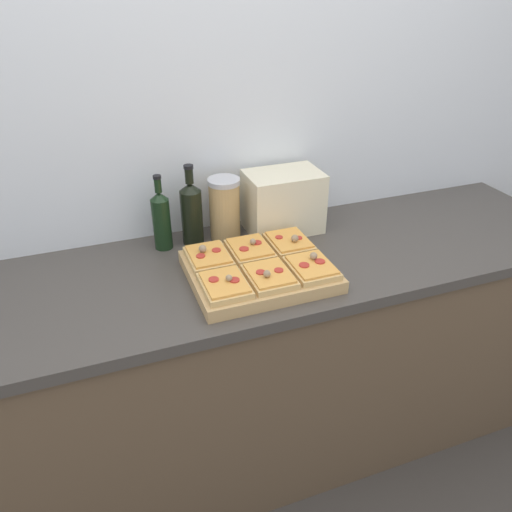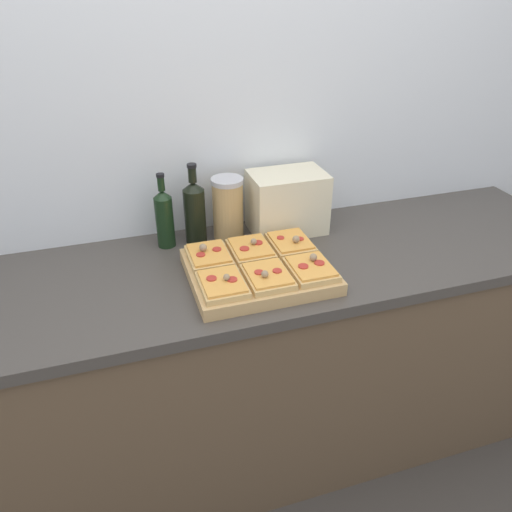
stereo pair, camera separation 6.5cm
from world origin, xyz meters
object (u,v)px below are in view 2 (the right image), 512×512
olive_oil_bottle (164,217)px  grain_jar_tall (228,208)px  cutting_board (259,271)px  wine_bottle (195,211)px  toaster_oven (287,202)px

olive_oil_bottle → grain_jar_tall: bearing=0.0°
cutting_board → olive_oil_bottle: (-0.25, 0.31, 0.09)m
wine_bottle → toaster_oven: (0.35, -0.01, -0.01)m
olive_oil_bottle → grain_jar_tall: (0.23, 0.00, 0.00)m
olive_oil_bottle → toaster_oven: 0.46m
cutting_board → grain_jar_tall: 0.32m
grain_jar_tall → wine_bottle: bearing=180.0°
grain_jar_tall → toaster_oven: bearing=-3.7°
wine_bottle → grain_jar_tall: wine_bottle is taller
grain_jar_tall → cutting_board: bearing=-86.3°
cutting_board → olive_oil_bottle: 0.41m
cutting_board → toaster_oven: 0.37m
cutting_board → toaster_oven: toaster_oven is taller
grain_jar_tall → toaster_oven: grain_jar_tall is taller
olive_oil_bottle → toaster_oven: olive_oil_bottle is taller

